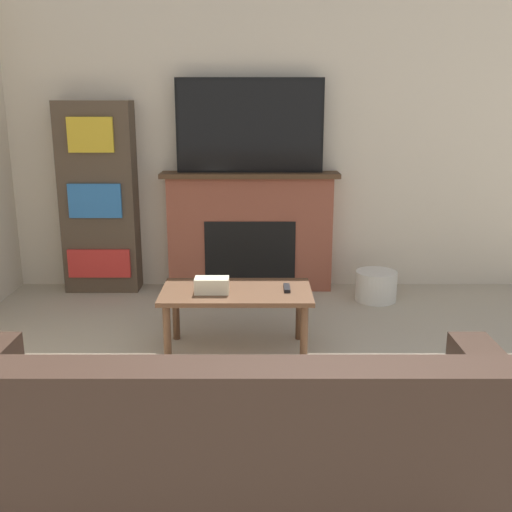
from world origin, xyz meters
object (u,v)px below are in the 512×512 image
tv (249,126)px  bookshelf (98,198)px  storage_basket (375,286)px  fireplace (249,231)px  coffee_table (236,298)px  couch (229,485)px

tv → bookshelf: bearing=-179.9°
storage_basket → fireplace: bearing=162.3°
coffee_table → bookshelf: (-1.23, 1.37, 0.44)m
couch → storage_basket: 3.15m
coffee_table → storage_basket: 1.58m
fireplace → coffee_table: size_ratio=1.55×
tv → coffee_table: 1.74m
fireplace → couch: bearing=-90.7°
coffee_table → bookshelf: 1.90m
coffee_table → storage_basket: size_ratio=2.86×
tv → coffee_table: (-0.08, -1.38, -1.06)m
couch → storage_basket: size_ratio=6.10×
coffee_table → storage_basket: coffee_table is taller
couch → fireplace: bearing=89.3°
coffee_table → fireplace: bearing=86.9°
tv → couch: bearing=-90.7°
couch → coffee_table: couch is taller
fireplace → couch: size_ratio=0.73×
fireplace → couch: (-0.04, -3.28, -0.22)m
tv → bookshelf: (-1.30, -0.00, -0.61)m
coffee_table → bookshelf: bookshelf is taller
fireplace → bookshelf: size_ratio=0.93×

